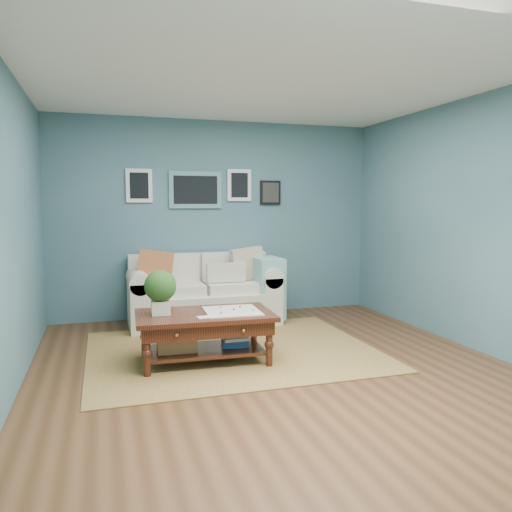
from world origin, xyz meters
name	(u,v)px	position (x,y,z in m)	size (l,w,h in m)	color
room_shell	(275,226)	(0.00, 0.06, 1.36)	(5.00, 5.02, 2.70)	brown
area_rug	(232,351)	(-0.25, 0.69, 0.01)	(2.96, 2.37, 0.01)	brown
loveseat	(209,292)	(-0.22, 2.03, 0.41)	(1.95, 0.89, 1.00)	#EEE6CE
coffee_table	(197,322)	(-0.67, 0.43, 0.41)	(1.36, 0.83, 0.93)	black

